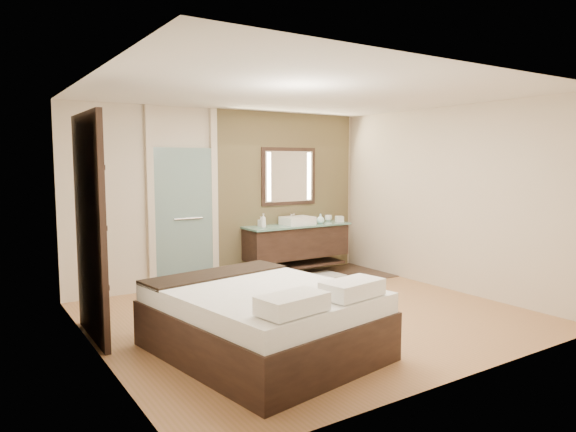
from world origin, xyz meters
TOP-DOWN VIEW (x-y plane):
  - floor at (0.00, 0.00)m, footprint 5.00×5.00m
  - tile_strip at (0.60, 1.60)m, footprint 3.80×1.30m
  - stone_wall at (1.10, 2.21)m, footprint 2.60×0.08m
  - vanity at (1.10, 1.92)m, footprint 1.85×0.55m
  - mirror_unit at (1.10, 2.16)m, footprint 1.06×0.04m
  - frosted_door at (-0.75, 2.20)m, footprint 1.10×0.12m
  - shoji_partition at (-2.43, 0.60)m, footprint 0.06×1.20m
  - bed at (-1.12, -0.76)m, footprint 2.02×2.37m
  - bath_mat at (1.39, 1.63)m, footprint 0.75×0.55m
  - waste_bin at (0.13, 1.85)m, footprint 0.22×0.22m
  - tissue_box at (1.91, 1.81)m, footprint 0.15×0.15m
  - soap_bottle_a at (0.43, 1.87)m, footprint 0.09×0.09m
  - soap_bottle_b at (0.47, 2.01)m, footprint 0.09×0.09m
  - soap_bottle_c at (1.51, 1.82)m, footprint 0.15×0.15m
  - cup at (1.84, 2.04)m, footprint 0.15×0.15m

SIDE VIEW (x-z plane):
  - floor at x=0.00m, z-range 0.00..0.00m
  - tile_strip at x=0.60m, z-range 0.00..0.01m
  - bath_mat at x=1.39m, z-range 0.01..0.03m
  - waste_bin at x=0.13m, z-range 0.00..0.26m
  - bed at x=-1.12m, z-range -0.07..0.75m
  - vanity at x=1.10m, z-range 0.14..1.02m
  - tissue_box at x=1.91m, z-range 0.86..0.97m
  - cup at x=1.84m, z-range 0.86..0.97m
  - soap_bottle_b at x=0.47m, z-range 0.86..1.02m
  - soap_bottle_c at x=1.51m, z-range 0.86..1.03m
  - soap_bottle_a at x=0.43m, z-range 0.86..1.09m
  - frosted_door at x=-0.75m, z-range -0.21..2.49m
  - shoji_partition at x=-2.43m, z-range 0.01..2.41m
  - stone_wall at x=1.10m, z-range 0.00..2.70m
  - mirror_unit at x=1.10m, z-range 1.17..2.13m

